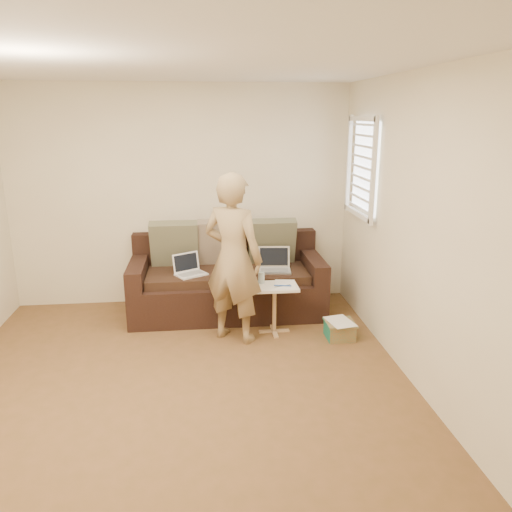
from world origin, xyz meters
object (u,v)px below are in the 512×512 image
(sofa, at_px, (227,277))
(laptop_silver, at_px, (275,271))
(striped_box, at_px, (340,330))
(person, at_px, (233,258))
(laptop_white, at_px, (191,275))
(side_table, at_px, (274,309))
(drinking_glass, at_px, (261,278))

(sofa, xyz_separation_m, laptop_silver, (0.53, -0.13, 0.10))
(striped_box, bearing_deg, person, 173.34)
(person, bearing_deg, laptop_white, -20.60)
(person, distance_m, side_table, 0.75)
(laptop_silver, height_order, side_table, laptop_silver)
(striped_box, bearing_deg, laptop_white, 155.49)
(laptop_white, distance_m, person, 0.79)
(drinking_glass, height_order, striped_box, drinking_glass)
(laptop_white, distance_m, drinking_glass, 0.83)
(laptop_silver, relative_size, side_table, 0.70)
(laptop_white, xyz_separation_m, striped_box, (1.52, -0.69, -0.43))
(person, bearing_deg, drinking_glass, -115.51)
(person, height_order, side_table, person)
(person, xyz_separation_m, striped_box, (1.09, -0.13, -0.77))
(striped_box, bearing_deg, drinking_glass, 157.55)
(sofa, bearing_deg, laptop_white, -158.83)
(sofa, distance_m, person, 0.85)
(side_table, bearing_deg, sofa, 126.29)
(laptop_white, relative_size, side_table, 0.61)
(sofa, distance_m, laptop_white, 0.45)
(sofa, xyz_separation_m, drinking_glass, (0.33, -0.53, 0.16))
(laptop_silver, bearing_deg, drinking_glass, -110.44)
(laptop_silver, xyz_separation_m, striped_box, (0.58, -0.72, -0.43))
(sofa, distance_m, laptop_silver, 0.56)
(laptop_white, relative_size, drinking_glass, 2.68)
(side_table, distance_m, striped_box, 0.71)
(side_table, xyz_separation_m, drinking_glass, (-0.13, 0.10, 0.32))
(drinking_glass, bearing_deg, laptop_silver, 63.13)
(sofa, bearing_deg, laptop_silver, -13.93)
(sofa, bearing_deg, side_table, -53.71)
(sofa, xyz_separation_m, side_table, (0.46, -0.62, -0.16))
(side_table, height_order, drinking_glass, drinking_glass)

